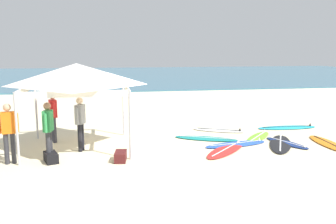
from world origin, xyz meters
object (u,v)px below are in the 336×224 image
Objects in this scene: person_grey at (80,120)px; person_red at (53,114)px; person_orange at (8,129)px; canopy_tent at (77,75)px; surfboard_cyan at (287,127)px; surfboard_blue at (236,144)px; surfboard_orange at (328,143)px; person_green at (48,127)px; surfboard_lime at (258,137)px; gear_bag_by_pole at (121,156)px; surfboard_teal at (206,138)px; surfboard_red at (226,150)px; surfboard_black at (280,144)px; gear_bag_near_tent at (51,157)px; surfboard_white at (219,130)px.

person_red is at bearing 126.83° from person_grey.
canopy_tent is at bearing 36.62° from person_orange.
surfboard_blue is at bearing -144.55° from surfboard_cyan.
surfboard_orange is 1.37× the size of person_green.
gear_bag_by_pole is (-5.09, -1.91, 0.10)m from surfboard_lime.
surfboard_orange and surfboard_teal have the same top height.
surfboard_black is (2.05, 0.38, -0.00)m from surfboard_red.
surfboard_black is 1.51× the size of person_orange.
surfboard_lime is at bearing 12.12° from person_green.
person_grey reaches higher than surfboard_teal.
gear_bag_by_pole is at bearing -147.18° from surfboard_teal.
surfboard_black is at bearing -122.81° from surfboard_cyan.
surfboard_teal is at bearing 19.13° from gear_bag_near_tent.
surfboard_lime is at bearing 35.48° from surfboard_blue.
surfboard_teal is at bearing 176.43° from surfboard_lime.
canopy_tent is at bearing 63.03° from gear_bag_near_tent.
surfboard_blue is 1.38× the size of person_orange.
gear_bag_near_tent is (-5.98, -2.96, 0.10)m from surfboard_white.
person_orange reaches higher than surfboard_red.
gear_bag_near_tent is (0.04, -0.13, -0.85)m from person_green.
surfboard_black is 1.51m from surfboard_blue.
person_green is (-8.95, -2.84, 0.95)m from surfboard_cyan.
surfboard_white is at bearing 76.62° from surfboard_red.
person_green is at bearing 169.21° from gear_bag_by_pole.
surfboard_red and surfboard_blue have the same top height.
person_green is at bearing -167.88° from surfboard_lime.
person_grey is at bearing 27.69° from person_orange.
surfboard_lime is at bearing 107.62° from surfboard_black.
surfboard_lime is 1.05× the size of person_orange.
surfboard_red is at bearing -178.44° from surfboard_orange.
surfboard_lime is 2.98× the size of gear_bag_near_tent.
surfboard_lime and surfboard_white have the same top height.
surfboard_white is 1.19× the size of person_green.
surfboard_red is at bearing -103.38° from surfboard_white.
gear_bag_by_pole is (1.96, -0.26, 0.00)m from gear_bag_near_tent.
surfboard_red is 1.09× the size of surfboard_white.
surfboard_orange is 10.13m from person_orange.
surfboard_cyan is at bearing 17.50° from surfboard_teal.
person_grey is 2.14m from person_orange.
person_orange is at bearing -176.30° from surfboard_black.
surfboard_orange is at bearing -41.19° from surfboard_white.
gear_bag_near_tent is (-7.38, -0.61, 0.10)m from surfboard_black.
person_green is at bearing -154.83° from surfboard_white.
person_red reaches higher than surfboard_white.
surfboard_cyan is 1.05× the size of surfboard_blue.
surfboard_blue is at bearing 171.98° from surfboard_black.
person_orange and person_green have the same top height.
gear_bag_by_pole reaches higher than surfboard_red.
surfboard_red is 0.96× the size of surfboard_teal.
surfboard_lime is 2.28m from surfboard_cyan.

